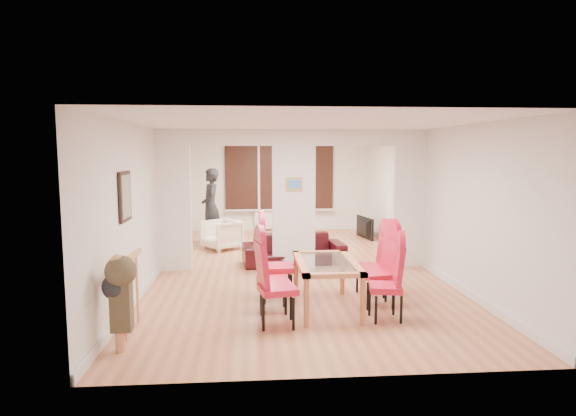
{
  "coord_description": "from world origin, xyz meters",
  "views": [
    {
      "loc": [
        -0.8,
        -8.91,
        2.19
      ],
      "look_at": [
        -0.06,
        0.6,
        1.07
      ],
      "focal_mm": 30.0,
      "sensor_mm": 36.0,
      "label": 1
    }
  ],
  "objects": [
    {
      "name": "dining_chair_rb",
      "position": [
        0.98,
        -2.37,
        0.55
      ],
      "size": [
        0.5,
        0.5,
        1.09
      ],
      "primitive_type": null,
      "rotation": [
        0.0,
        0.0,
        0.17
      ],
      "color": "red",
      "rests_on": "floor"
    },
    {
      "name": "room_walls",
      "position": [
        0.0,
        0.0,
        1.3
      ],
      "size": [
        5.0,
        9.0,
        2.6
      ],
      "primitive_type": null,
      "color": "silver",
      "rests_on": "floor"
    },
    {
      "name": "pendant_light",
      "position": [
        0.3,
        3.3,
        2.15
      ],
      "size": [
        0.36,
        0.36,
        0.36
      ],
      "primitive_type": "sphere",
      "color": "orange",
      "rests_on": "room_walls"
    },
    {
      "name": "bowl",
      "position": [
        0.41,
        2.53,
        0.27
      ],
      "size": [
        0.23,
        0.23,
        0.06
      ],
      "primitive_type": "imported",
      "color": "#371A12",
      "rests_on": "coffee_table"
    },
    {
      "name": "dining_chair_rc",
      "position": [
        1.02,
        -1.85,
        0.52
      ],
      "size": [
        0.44,
        0.44,
        1.04
      ],
      "primitive_type": null,
      "rotation": [
        0.0,
        0.0,
        -0.06
      ],
      "color": "red",
      "rests_on": "floor"
    },
    {
      "name": "dining_table",
      "position": [
        0.24,
        -2.44,
        0.34
      ],
      "size": [
        0.82,
        1.46,
        0.68
      ],
      "primitive_type": null,
      "color": "#BC6F45",
      "rests_on": "floor"
    },
    {
      "name": "dining_chair_lb",
      "position": [
        -0.51,
        -2.48,
        0.51
      ],
      "size": [
        0.46,
        0.46,
        1.02
      ],
      "primitive_type": null,
      "rotation": [
        0.0,
        0.0,
        0.14
      ],
      "color": "red",
      "rests_on": "floor"
    },
    {
      "name": "bay_window_blinds",
      "position": [
        0.0,
        4.44,
        1.5
      ],
      "size": [
        3.0,
        0.08,
        1.8
      ],
      "primitive_type": "cube",
      "color": "black",
      "rests_on": "room_walls"
    },
    {
      "name": "shoes",
      "position": [
        -0.06,
        -0.25,
        0.05
      ],
      "size": [
        0.24,
        0.25,
        0.1
      ],
      "primitive_type": null,
      "color": "black",
      "rests_on": "floor"
    },
    {
      "name": "coffee_table",
      "position": [
        0.41,
        2.41,
        0.12
      ],
      "size": [
        1.17,
        0.82,
        0.24
      ],
      "primitive_type": null,
      "rotation": [
        0.0,
        0.0,
        0.3
      ],
      "color": "#371A12",
      "rests_on": "floor"
    },
    {
      "name": "dining_chair_la",
      "position": [
        -0.48,
        -3.04,
        0.56
      ],
      "size": [
        0.53,
        0.53,
        1.12
      ],
      "primitive_type": null,
      "rotation": [
        0.0,
        0.0,
        0.19
      ],
      "color": "red",
      "rests_on": "floor"
    },
    {
      "name": "wall_poster",
      "position": [
        -2.47,
        -2.4,
        1.6
      ],
      "size": [
        0.04,
        0.52,
        0.67
      ],
      "primitive_type": "cube",
      "color": "gray",
      "rests_on": "room_walls"
    },
    {
      "name": "pillar_photo",
      "position": [
        0.0,
        -0.1,
        1.6
      ],
      "size": [
        0.3,
        0.03,
        0.25
      ],
      "primitive_type": "cube",
      "color": "#4C8CD8",
      "rests_on": "divider_wall"
    },
    {
      "name": "divider_wall",
      "position": [
        0.0,
        0.0,
        1.3
      ],
      "size": [
        5.0,
        0.18,
        2.6
      ],
      "primitive_type": "cube",
      "color": "white",
      "rests_on": "floor"
    },
    {
      "name": "dining_chair_lc",
      "position": [
        -0.42,
        -1.97,
        0.58
      ],
      "size": [
        0.49,
        0.49,
        1.16
      ],
      "primitive_type": null,
      "rotation": [
        0.0,
        0.0,
        0.05
      ],
      "color": "red",
      "rests_on": "floor"
    },
    {
      "name": "sofa",
      "position": [
        0.03,
        0.32,
        0.29
      ],
      "size": [
        2.05,
        0.97,
        0.58
      ],
      "primitive_type": "imported",
      "rotation": [
        0.0,
        0.0,
        0.1
      ],
      "color": "black",
      "rests_on": "floor"
    },
    {
      "name": "floor",
      "position": [
        0.0,
        0.0,
        0.0
      ],
      "size": [
        5.0,
        9.0,
        0.01
      ],
      "primitive_type": "cube",
      "color": "#C2774E",
      "rests_on": "ground"
    },
    {
      "name": "armchair",
      "position": [
        -1.46,
        1.86,
        0.33
      ],
      "size": [
        1.01,
        1.01,
        0.67
      ],
      "primitive_type": "imported",
      "rotation": [
        0.0,
        0.0,
        -0.92
      ],
      "color": "#F6E3D0",
      "rests_on": "floor"
    },
    {
      "name": "television",
      "position": [
        2.0,
        2.98,
        0.27
      ],
      "size": [
        0.96,
        0.3,
        0.55
      ],
      "primitive_type": "imported",
      "rotation": [
        0.0,
        0.0,
        1.76
      ],
      "color": "black",
      "rests_on": "floor"
    },
    {
      "name": "dining_chair_ra",
      "position": [
        0.94,
        -2.93,
        0.51
      ],
      "size": [
        0.48,
        0.48,
        1.02
      ],
      "primitive_type": null,
      "rotation": [
        0.0,
        0.0,
        -0.19
      ],
      "color": "red",
      "rests_on": "floor"
    },
    {
      "name": "stair_newel",
      "position": [
        -2.25,
        -3.2,
        0.55
      ],
      "size": [
        0.4,
        1.2,
        1.1
      ],
      "primitive_type": null,
      "color": "tan",
      "rests_on": "floor"
    },
    {
      "name": "radiator",
      "position": [
        0.0,
        4.4,
        0.3
      ],
      "size": [
        1.4,
        0.08,
        0.5
      ],
      "primitive_type": "cube",
      "color": "white",
      "rests_on": "floor"
    },
    {
      "name": "person",
      "position": [
        -1.75,
        2.51,
        0.9
      ],
      "size": [
        0.72,
        0.54,
        1.81
      ],
      "primitive_type": "imported",
      "rotation": [
        0.0,
        0.0,
        -1.4
      ],
      "color": "black",
      "rests_on": "floor"
    },
    {
      "name": "bottle",
      "position": [
        0.23,
        2.3,
        0.38
      ],
      "size": [
        0.07,
        0.07,
        0.28
      ],
      "primitive_type": "cylinder",
      "color": "#143F19",
      "rests_on": "coffee_table"
    }
  ]
}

